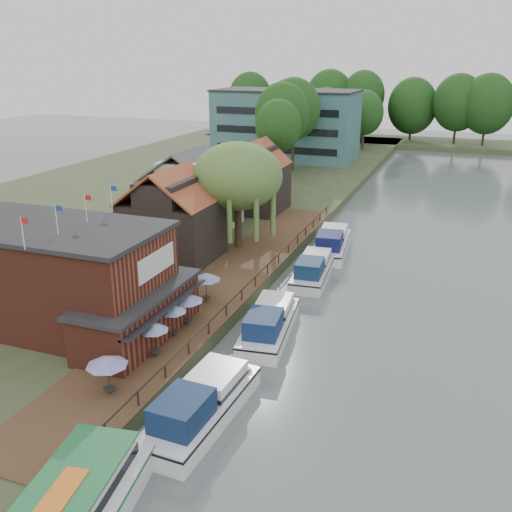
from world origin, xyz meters
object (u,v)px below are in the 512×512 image
(cruiser_2, at_px, (313,266))
(cruiser_3, at_px, (332,240))
(umbrella_1, at_px, (154,340))
(cottage_b, at_px, (192,189))
(cottage_c, at_px, (255,176))
(cruiser_1, at_px, (269,319))
(pub, at_px, (79,279))
(hotel_block, at_px, (286,124))
(cruiser_0, at_px, (202,400))
(umbrella_3, at_px, (187,309))
(umbrella_2, at_px, (173,320))
(cottage_a, at_px, (172,215))
(umbrella_4, at_px, (206,287))
(swan, at_px, (161,440))
(umbrella_0, at_px, (108,375))
(willow, at_px, (238,196))

(cruiser_2, xyz_separation_m, cruiser_3, (-0.17, 7.73, 0.12))
(umbrella_1, height_order, cruiser_3, umbrella_1)
(cottage_b, height_order, cruiser_3, cottage_b)
(cottage_b, xyz_separation_m, cruiser_3, (15.80, -0.28, -3.94))
(cottage_c, distance_m, cruiser_1, 31.32)
(pub, distance_m, cruiser_1, 13.47)
(hotel_block, distance_m, cruiser_1, 68.90)
(cruiser_0, bearing_deg, cottage_b, 120.00)
(umbrella_3, xyz_separation_m, cruiser_0, (5.12, -8.29, -0.98))
(cottage_c, xyz_separation_m, umbrella_2, (6.62, -33.18, -2.96))
(cottage_c, relative_size, cruiser_3, 0.80)
(umbrella_1, relative_size, cruiser_0, 0.22)
(cottage_a, bearing_deg, umbrella_4, -48.44)
(umbrella_1, relative_size, cruiser_3, 0.22)
(cottage_a, relative_size, swan, 19.55)
(cottage_b, distance_m, cruiser_0, 34.64)
(hotel_block, relative_size, cottage_c, 2.99)
(umbrella_3, distance_m, umbrella_4, 4.13)
(swan, bearing_deg, cruiser_3, 88.05)
(cottage_a, bearing_deg, umbrella_3, -57.95)
(umbrella_4, bearing_deg, cruiser_3, 72.77)
(umbrella_0, height_order, cruiser_3, umbrella_0)
(willow, relative_size, cruiser_3, 0.98)
(cruiser_0, distance_m, cruiser_2, 22.57)
(umbrella_1, bearing_deg, cruiser_1, 55.28)
(hotel_block, distance_m, cottage_a, 56.47)
(cottage_a, height_order, umbrella_3, cottage_a)
(swan, bearing_deg, umbrella_3, 110.18)
(pub, height_order, umbrella_4, pub)
(umbrella_1, xyz_separation_m, umbrella_3, (-0.15, 4.72, 0.00))
(cottage_a, xyz_separation_m, cruiser_0, (12.81, -20.57, -3.94))
(umbrella_1, bearing_deg, pub, 163.63)
(cruiser_1, distance_m, cruiser_2, 11.69)
(pub, distance_m, cottage_b, 25.33)
(cottage_b, xyz_separation_m, umbrella_4, (10.25, -18.18, -2.96))
(cottage_c, bearing_deg, umbrella_2, -78.72)
(willow, bearing_deg, cruiser_1, -60.23)
(umbrella_0, relative_size, umbrella_2, 1.00)
(cottage_c, bearing_deg, umbrella_1, -79.25)
(cottage_b, height_order, willow, willow)
(umbrella_4, relative_size, cruiser_0, 0.22)
(willow, relative_size, swan, 23.69)
(hotel_block, bearing_deg, cruiser_3, -66.83)
(pub, xyz_separation_m, cruiser_1, (11.90, 5.31, -3.41))
(pub, distance_m, umbrella_1, 7.50)
(umbrella_3, xyz_separation_m, cruiser_3, (5.12, 22.01, -0.98))
(pub, distance_m, umbrella_2, 7.07)
(cruiser_1, bearing_deg, cruiser_3, 83.03)
(pub, bearing_deg, cruiser_0, -25.27)
(cottage_b, relative_size, cruiser_1, 0.94)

